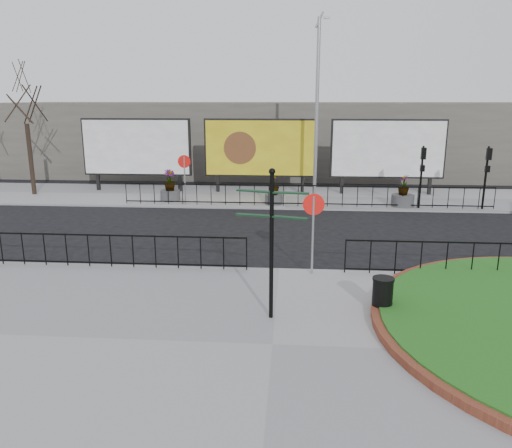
# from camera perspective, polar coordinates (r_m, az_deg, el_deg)

# --- Properties ---
(ground) EXTENTS (90.00, 90.00, 0.00)m
(ground) POSITION_cam_1_polar(r_m,az_deg,el_deg) (15.77, 2.68, -5.48)
(ground) COLOR black
(ground) RESTS_ON ground
(pavement_near) EXTENTS (30.00, 10.00, 0.12)m
(pavement_near) POSITION_cam_1_polar(r_m,az_deg,el_deg) (11.16, 1.89, -13.84)
(pavement_near) COLOR gray
(pavement_near) RESTS_ON ground
(pavement_far) EXTENTS (44.00, 6.00, 0.12)m
(pavement_far) POSITION_cam_1_polar(r_m,az_deg,el_deg) (27.36, 3.43, 3.11)
(pavement_far) COLOR gray
(pavement_far) RESTS_ON ground
(railing_near_left) EXTENTS (10.00, 0.10, 1.10)m
(railing_near_left) POSITION_cam_1_polar(r_m,az_deg,el_deg) (16.55, -18.60, -2.84)
(railing_near_left) COLOR black
(railing_near_left) RESTS_ON pavement_near
(railing_near_right) EXTENTS (9.00, 0.10, 1.10)m
(railing_near_right) POSITION_cam_1_polar(r_m,az_deg,el_deg) (16.45, 25.99, -3.66)
(railing_near_right) COLOR black
(railing_near_right) RESTS_ON pavement_near
(railing_far) EXTENTS (18.00, 0.10, 1.10)m
(railing_far) POSITION_cam_1_polar(r_m,az_deg,el_deg) (24.60, 5.68, 3.26)
(railing_far) COLOR black
(railing_far) RESTS_ON pavement_far
(speed_sign_far) EXTENTS (0.64, 0.07, 2.47)m
(speed_sign_far) POSITION_cam_1_polar(r_m,az_deg,el_deg) (25.07, -8.18, 6.28)
(speed_sign_far) COLOR gray
(speed_sign_far) RESTS_ON pavement_far
(speed_sign_near) EXTENTS (0.64, 0.07, 2.47)m
(speed_sign_near) POSITION_cam_1_polar(r_m,az_deg,el_deg) (14.86, 6.57, 0.91)
(speed_sign_near) COLOR gray
(speed_sign_near) RESTS_ON pavement_near
(billboard_left) EXTENTS (6.20, 0.31, 4.10)m
(billboard_left) POSITION_cam_1_polar(r_m,az_deg,el_deg) (29.33, -13.49, 8.51)
(billboard_left) COLOR black
(billboard_left) RESTS_ON pavement_far
(billboard_mid) EXTENTS (6.20, 0.31, 4.10)m
(billboard_mid) POSITION_cam_1_polar(r_m,az_deg,el_deg) (28.01, 0.44, 8.65)
(billboard_mid) COLOR black
(billboard_mid) RESTS_ON pavement_far
(billboard_right) EXTENTS (6.20, 0.31, 4.10)m
(billboard_right) POSITION_cam_1_polar(r_m,az_deg,el_deg) (28.41, 14.82, 8.26)
(billboard_right) COLOR black
(billboard_right) RESTS_ON pavement_far
(lamp_post) EXTENTS (0.74, 0.18, 9.23)m
(lamp_post) POSITION_cam_1_polar(r_m,az_deg,el_deg) (25.88, 6.98, 13.03)
(lamp_post) COLOR gray
(lamp_post) RESTS_ON pavement_far
(signal_pole_a) EXTENTS (0.22, 0.26, 3.00)m
(signal_pole_a) POSITION_cam_1_polar(r_m,az_deg,el_deg) (25.15, 18.46, 6.14)
(signal_pole_a) COLOR black
(signal_pole_a) RESTS_ON pavement_far
(signal_pole_b) EXTENTS (0.22, 0.26, 3.00)m
(signal_pole_b) POSITION_cam_1_polar(r_m,az_deg,el_deg) (26.04, 24.90, 5.81)
(signal_pole_b) COLOR black
(signal_pole_b) RESTS_ON pavement_far
(tree_left) EXTENTS (2.00, 2.00, 7.00)m
(tree_left) POSITION_cam_1_polar(r_m,az_deg,el_deg) (30.07, -24.66, 9.71)
(tree_left) COLOR #2D2119
(tree_left) RESTS_ON pavement_far
(building_backdrop) EXTENTS (40.00, 10.00, 5.00)m
(building_backdrop) POSITION_cam_1_polar(r_m,az_deg,el_deg) (36.96, 3.76, 9.81)
(building_backdrop) COLOR #5E5A52
(building_backdrop) RESTS_ON ground
(fingerpost_sign) EXTENTS (1.71, 0.61, 3.65)m
(fingerpost_sign) POSITION_cam_1_polar(r_m,az_deg,el_deg) (11.63, 1.80, -0.68)
(fingerpost_sign) COLOR black
(fingerpost_sign) RESTS_ON pavement_near
(litter_bin) EXTENTS (0.54, 0.54, 0.89)m
(litter_bin) POSITION_cam_1_polar(r_m,az_deg,el_deg) (12.88, 14.26, -7.84)
(litter_bin) COLOR black
(litter_bin) RESTS_ON pavement_near
(planter_a) EXTENTS (1.01, 1.01, 1.61)m
(planter_a) POSITION_cam_1_polar(r_m,az_deg,el_deg) (26.34, -9.80, 3.97)
(planter_a) COLOR #4C4C4F
(planter_a) RESTS_ON pavement_far
(planter_b) EXTENTS (0.91, 0.91, 1.45)m
(planter_b) POSITION_cam_1_polar(r_m,az_deg,el_deg) (25.15, 2.06, 3.55)
(planter_b) COLOR #4C4C4F
(planter_b) RESTS_ON pavement_far
(planter_c) EXTENTS (1.10, 1.10, 1.56)m
(planter_c) POSITION_cam_1_polar(r_m,az_deg,el_deg) (25.60, 16.44, 3.11)
(planter_c) COLOR #4C4C4F
(planter_c) RESTS_ON pavement_far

